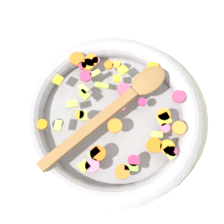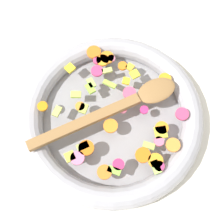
% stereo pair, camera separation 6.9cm
% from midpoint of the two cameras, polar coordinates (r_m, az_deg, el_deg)
% --- Properties ---
extents(ground_plane, '(4.00, 4.00, 0.00)m').
position_cam_midpoint_polar(ground_plane, '(0.74, -2.66, -1.76)').
color(ground_plane, silver).
extents(skillet, '(0.42, 0.42, 0.05)m').
position_cam_midpoint_polar(skillet, '(0.71, -2.74, -1.17)').
color(skillet, gray).
rests_on(skillet, ground_plane).
extents(chopped_vegetables, '(0.33, 0.32, 0.01)m').
position_cam_midpoint_polar(chopped_vegetables, '(0.69, -1.74, -0.11)').
color(chopped_vegetables, orange).
rests_on(chopped_vegetables, skillet).
extents(wooden_spoon, '(0.12, 0.35, 0.01)m').
position_cam_midpoint_polar(wooden_spoon, '(0.68, -1.77, 0.92)').
color(wooden_spoon, olive).
rests_on(wooden_spoon, chopped_vegetables).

